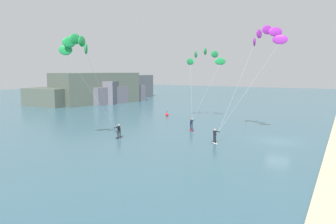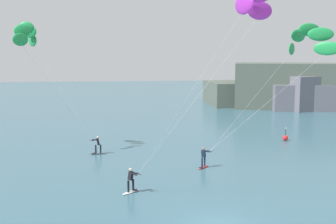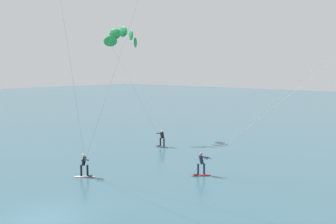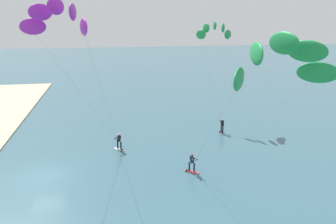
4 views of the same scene
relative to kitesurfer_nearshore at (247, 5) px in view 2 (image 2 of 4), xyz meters
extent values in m
ellipsoid|color=white|center=(-6.54, 3.73, -11.87)|extent=(1.35, 1.28, 0.08)
cube|color=black|center=(-6.24, 4.01, -11.82)|extent=(0.40, 0.40, 0.02)
cylinder|color=black|center=(-6.71, 3.59, -11.44)|extent=(0.14, 0.14, 0.78)
cylinder|color=black|center=(-6.38, 3.88, -11.44)|extent=(0.14, 0.14, 0.78)
cube|color=black|center=(-6.54, 3.73, -10.75)|extent=(0.44, 0.44, 0.63)
sphere|color=beige|center=(-6.54, 3.73, -10.33)|extent=(0.20, 0.20, 0.20)
cylinder|color=black|center=(-6.06, 3.46, -10.60)|extent=(0.49, 0.30, 0.03)
cylinder|color=black|center=(-6.25, 3.69, -10.57)|extent=(0.61, 0.17, 0.15)
cylinder|color=black|center=(-6.36, 3.50, -10.57)|extent=(0.44, 0.53, 0.15)
ellipsoid|color=purple|center=(-0.70, -1.89, -0.14)|extent=(0.76, 1.75, 1.10)
ellipsoid|color=purple|center=(1.27, 1.57, -0.14)|extent=(1.75, 0.76, 1.10)
cylinder|color=#B2B2B7|center=(-3.38, 0.79, -5.52)|extent=(5.38, 5.37, 10.17)
cylinder|color=#B2B2B7|center=(-2.40, 2.51, -5.52)|extent=(7.35, 1.91, 10.17)
ellipsoid|color=#333338|center=(-9.25, 15.11, -11.87)|extent=(1.52, 0.45, 0.08)
cube|color=black|center=(-9.66, 15.08, -11.82)|extent=(0.30, 0.30, 0.02)
cylinder|color=black|center=(-9.03, 15.12, -11.44)|extent=(0.14, 0.14, 0.78)
cylinder|color=black|center=(-9.47, 15.09, -11.44)|extent=(0.14, 0.14, 0.78)
cube|color=black|center=(-9.25, 15.11, -10.75)|extent=(0.34, 0.32, 0.63)
sphere|color=beige|center=(-9.25, 15.11, -10.33)|extent=(0.20, 0.20, 0.20)
cylinder|color=black|center=(-9.80, 15.17, -10.60)|extent=(0.55, 0.10, 0.03)
cylinder|color=black|center=(-9.54, 15.03, -10.57)|extent=(0.60, 0.24, 0.15)
cylinder|color=black|center=(-9.51, 15.25, -10.57)|extent=(0.57, 0.37, 0.15)
ellipsoid|color=#1E9347|center=(-15.17, 17.46, -1.53)|extent=(1.13, 1.31, 1.10)
ellipsoid|color=#1E9347|center=(-15.24, 16.86, -0.77)|extent=(1.39, 0.97, 1.10)
ellipsoid|color=#1E9347|center=(-15.36, 15.84, -0.47)|extent=(1.44, 0.49, 1.10)
ellipsoid|color=#1E9347|center=(-15.49, 14.83, -0.77)|extent=(1.45, 0.69, 1.10)
ellipsoid|color=#1E9347|center=(-15.56, 14.23, -1.53)|extent=(1.31, 1.13, 1.10)
cylinder|color=#B2B2B7|center=(-12.48, 16.32, -6.22)|extent=(5.39, 2.31, 8.78)
cylinder|color=#B2B2B7|center=(-12.68, 14.70, -6.22)|extent=(5.78, 0.96, 8.78)
ellipsoid|color=red|center=(-0.53, 9.40, -11.87)|extent=(1.23, 1.39, 0.08)
cube|color=black|center=(-0.79, 9.08, -11.82)|extent=(0.40, 0.40, 0.02)
cylinder|color=#192338|center=(-0.39, 9.57, -11.44)|extent=(0.14, 0.14, 0.78)
cylinder|color=#192338|center=(-0.66, 9.23, -11.44)|extent=(0.14, 0.14, 0.78)
cube|color=#192338|center=(-0.53, 9.40, -10.75)|extent=(0.43, 0.44, 0.63)
sphere|color=#9E7051|center=(-0.53, 9.40, -10.33)|extent=(0.20, 0.20, 0.20)
cylinder|color=black|center=(0.01, 9.51, -10.60)|extent=(0.54, 0.14, 0.03)
cylinder|color=#192338|center=(-0.28, 9.56, -10.57)|extent=(0.55, 0.41, 0.15)
cylinder|color=#192338|center=(-0.23, 9.34, -10.57)|extent=(0.61, 0.19, 0.15)
ellipsoid|color=#1E9347|center=(9.31, 8.94, -2.31)|extent=(1.95, 1.43, 1.10)
ellipsoid|color=#1E9347|center=(9.13, 9.83, -1.17)|extent=(2.14, 0.71, 1.10)
ellipsoid|color=#1E9347|center=(8.82, 11.33, -0.72)|extent=(2.14, 0.74, 1.10)
ellipsoid|color=#1E9347|center=(8.50, 12.84, -1.17)|extent=(1.93, 1.46, 1.10)
ellipsoid|color=#1E9347|center=(8.32, 13.72, -2.31)|extent=(1.43, 1.95, 1.10)
cylinder|color=#B2B2B7|center=(4.66, 9.23, -6.61)|extent=(9.31, 0.58, 8.00)
cylinder|color=#B2B2B7|center=(4.17, 11.61, -6.61)|extent=(8.32, 4.23, 8.00)
sphere|color=red|center=(10.21, 19.12, -11.63)|extent=(0.56, 0.56, 0.56)
cylinder|color=#262628|center=(10.21, 19.12, -11.00)|extent=(0.06, 0.06, 0.70)
sphere|color=#F2F2CC|center=(10.21, 19.12, -10.59)|extent=(0.12, 0.12, 0.12)
cube|color=#4C564C|center=(22.25, 51.56, -9.87)|extent=(27.56, 11.41, 4.08)
cube|color=slate|center=(25.97, 44.14, -9.82)|extent=(17.97, 10.63, 4.18)
cube|color=#4C564C|center=(22.43, 46.38, -8.16)|extent=(22.12, 15.53, 7.51)
cube|color=slate|center=(25.39, 45.50, -9.14)|extent=(15.08, 12.37, 5.54)
camera|label=1|loc=(-41.06, -9.13, -3.62)|focal=35.18mm
camera|label=2|loc=(-7.12, -24.09, -2.65)|focal=46.03mm
camera|label=3|loc=(15.31, -12.79, -4.23)|focal=41.69mm
camera|label=4|loc=(23.88, 2.84, 0.49)|focal=35.65mm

